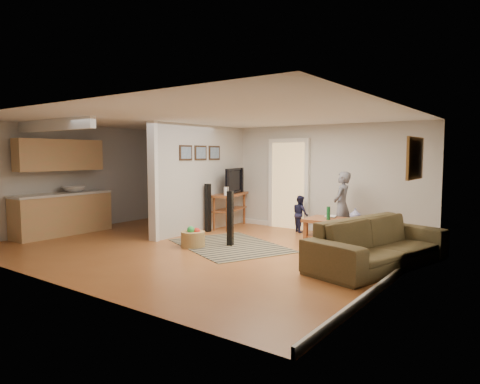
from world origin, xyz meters
name	(u,v)px	position (x,y,z in m)	size (l,w,h in m)	color
ground	(200,247)	(0.00, 0.00, 0.00)	(7.50, 7.50, 0.00)	brown
room_shell	(176,171)	(-1.07, 0.43, 1.46)	(7.54, 6.02, 2.52)	beige
area_rug	(230,245)	(0.39, 0.45, 0.01)	(2.36, 1.72, 0.01)	black
sofa	(378,267)	(3.30, 0.59, 0.00)	(2.65, 1.04, 0.77)	#483A24
coffee_table	(340,225)	(2.14, 1.79, 0.41)	(1.35, 0.81, 0.78)	maroon
tv_console	(230,196)	(-0.93, 2.20, 0.77)	(0.84, 1.44, 1.16)	maroon
speaker_left	(230,219)	(0.40, 0.45, 0.55)	(0.11, 0.11, 1.09)	black
speaker_right	(208,208)	(-0.99, 1.40, 0.57)	(0.11, 0.11, 1.13)	black
toy_basket	(193,238)	(-0.14, -0.06, 0.17)	(0.47, 0.47, 0.42)	olive
child	(341,239)	(1.92, 2.38, 0.00)	(0.53, 0.35, 1.45)	slate
toddler	(300,232)	(0.79, 2.64, 0.00)	(0.42, 0.33, 0.86)	#1B1B39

